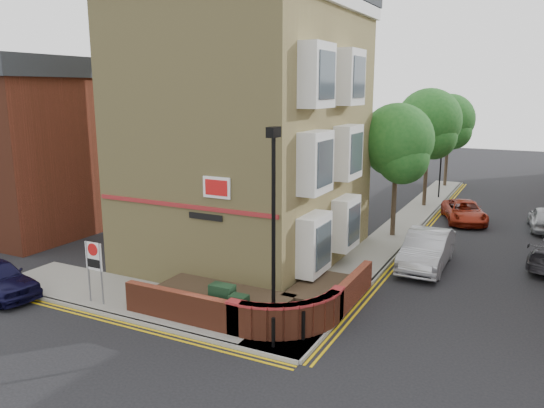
{
  "coord_description": "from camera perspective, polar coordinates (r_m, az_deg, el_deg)",
  "views": [
    {
      "loc": [
        8.4,
        -12.27,
        7.47
      ],
      "look_at": [
        0.13,
        4.0,
        3.49
      ],
      "focal_mm": 35.0,
      "sensor_mm": 36.0,
      "label": 1
    }
  ],
  "objects": [
    {
      "name": "silver_car_near",
      "position": [
        23.54,
        16.31,
        -4.71
      ],
      "size": [
        1.69,
        4.78,
        1.57
      ],
      "primitive_type": "imported",
      "rotation": [
        0.0,
        0.0,
        0.01
      ],
      "color": "#9C9DA3",
      "rests_on": "ground"
    },
    {
      "name": "lamppost",
      "position": [
        15.65,
        0.16,
        -3.0
      ],
      "size": [
        0.25,
        0.5,
        6.3
      ],
      "color": "black",
      "rests_on": "pavement_corner"
    },
    {
      "name": "bollard_near",
      "position": [
        15.79,
        0.14,
        -13.63
      ],
      "size": [
        0.11,
        0.11,
        0.9
      ],
      "primitive_type": "cylinder",
      "color": "black",
      "rests_on": "pavement_corner"
    },
    {
      "name": "bollard_far",
      "position": [
        16.21,
        3.4,
        -12.93
      ],
      "size": [
        0.11,
        0.11,
        0.9
      ],
      "primitive_type": "cylinder",
      "color": "black",
      "rests_on": "pavement_corner"
    },
    {
      "name": "kerb_main_near",
      "position": [
        29.72,
        15.63,
        -2.61
      ],
      "size": [
        0.15,
        32.0,
        0.12
      ],
      "primitive_type": "cube",
      "color": "gray",
      "rests_on": "ground"
    },
    {
      "name": "side_building",
      "position": [
        31.1,
        -22.17,
        5.99
      ],
      "size": [
        6.4,
        10.4,
        9.0
      ],
      "color": "brown",
      "rests_on": "ground"
    },
    {
      "name": "pavement_main",
      "position": [
        29.92,
        13.76,
        -2.41
      ],
      "size": [
        2.0,
        32.0,
        0.12
      ],
      "primitive_type": "cube",
      "color": "gray",
      "rests_on": "ground"
    },
    {
      "name": "yellow_lines_side",
      "position": [
        18.49,
        -16.58,
        -12.06
      ],
      "size": [
        13.0,
        0.28,
        0.01
      ],
      "primitive_type": "cube",
      "color": "gold",
      "rests_on": "ground"
    },
    {
      "name": "zone_sign",
      "position": [
        19.41,
        -18.6,
        -5.85
      ],
      "size": [
        0.72,
        0.07,
        2.2
      ],
      "color": "slate",
      "rests_on": "pavement_corner"
    },
    {
      "name": "tree_far",
      "position": [
        42.88,
        18.51,
        8.25
      ],
      "size": [
        3.81,
        3.81,
        7.0
      ],
      "color": "#382B1E",
      "rests_on": "pavement_main"
    },
    {
      "name": "garden_wall",
      "position": [
        18.56,
        -2.5,
        -11.45
      ],
      "size": [
        6.8,
        6.0,
        1.2
      ],
      "primitive_type": null,
      "color": "brown",
      "rests_on": "ground"
    },
    {
      "name": "tree_mid",
      "position": [
        34.98,
        16.52,
        8.06
      ],
      "size": [
        4.03,
        4.03,
        7.42
      ],
      "color": "#382B1E",
      "rests_on": "pavement_main"
    },
    {
      "name": "utility_cabinet_large",
      "position": [
        17.48,
        -5.36,
        -10.49
      ],
      "size": [
        0.8,
        0.45,
        1.2
      ],
      "primitive_type": "cube",
      "color": "black",
      "rests_on": "pavement_corner"
    },
    {
      "name": "red_car_main",
      "position": [
        32.21,
        19.97,
        -0.76
      ],
      "size": [
        3.27,
        4.8,
        1.22
      ],
      "primitive_type": "imported",
      "rotation": [
        0.0,
        0.0,
        0.31
      ],
      "color": "maroon",
      "rests_on": "ground"
    },
    {
      "name": "pavement_corner",
      "position": [
        19.65,
        -13.05,
        -10.2
      ],
      "size": [
        13.0,
        3.0,
        0.12
      ],
      "primitive_type": "cube",
      "color": "gray",
      "rests_on": "ground"
    },
    {
      "name": "corner_building",
      "position": [
        23.22,
        -2.09,
        9.21
      ],
      "size": [
        8.95,
        10.4,
        13.6
      ],
      "color": "tan",
      "rests_on": "ground"
    },
    {
      "name": "traffic_light_assembly",
      "position": [
        38.04,
        17.72,
        4.63
      ],
      "size": [
        0.2,
        0.16,
        4.2
      ],
      "color": "black",
      "rests_on": "pavement_main"
    },
    {
      "name": "utility_cabinet_small",
      "position": [
        16.88,
        -3.56,
        -11.5
      ],
      "size": [
        0.55,
        0.4,
        1.1
      ],
      "primitive_type": "cube",
      "color": "black",
      "rests_on": "pavement_corner"
    },
    {
      "name": "ground",
      "position": [
        16.64,
        -6.86,
        -14.48
      ],
      "size": [
        120.0,
        120.0,
        0.0
      ],
      "primitive_type": "plane",
      "color": "black",
      "rests_on": "ground"
    },
    {
      "name": "tree_near",
      "position": [
        27.23,
        13.29,
        6.13
      ],
      "size": [
        3.64,
        3.65,
        6.7
      ],
      "color": "#382B1E",
      "rests_on": "pavement_main"
    },
    {
      "name": "yellow_lines_main",
      "position": [
        29.69,
        16.1,
        -2.77
      ],
      "size": [
        0.28,
        32.0,
        0.01
      ],
      "primitive_type": "cube",
      "color": "gold",
      "rests_on": "ground"
    },
    {
      "name": "kerb_side",
      "position": [
        18.63,
        -16.05,
        -11.66
      ],
      "size": [
        13.0,
        0.15,
        0.12
      ],
      "primitive_type": "cube",
      "color": "gray",
      "rests_on": "ground"
    }
  ]
}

